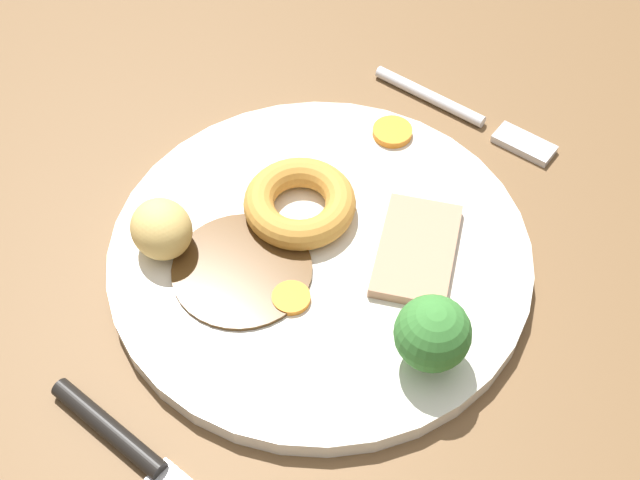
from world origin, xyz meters
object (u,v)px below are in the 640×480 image
Objects in this scene: carrot_coin_front at (291,298)px; carrot_coin_back at (392,132)px; dinner_plate at (320,256)px; yorkshire_pudding at (300,203)px; roast_potato_left at (161,229)px; fork at (467,115)px; broccoli_floret at (432,334)px; knife at (149,463)px; meat_slice_main at (417,250)px.

carrot_coin_back is (-15.95, -1.65, 0.06)cm from carrot_coin_front.
dinner_plate is 3.79cm from yorkshire_pudding.
roast_potato_left reaches higher than carrot_coin_back.
dinner_plate is 17.47cm from fork.
broccoli_floret is 0.27× the size of knife.
dinner_plate is 9.66× the size of carrot_coin_back.
carrot_coin_front is (-0.88, 9.26, -1.68)cm from roast_potato_left.
roast_potato_left is at bearing -24.32° from carrot_coin_back.
roast_potato_left is (5.18, -8.70, 2.59)cm from dinner_plate.
carrot_coin_back reaches higher than fork.
knife is (20.28, -6.06, -1.35)cm from meat_slice_main.
carrot_coin_back is at bearing 98.07° from knife.
meat_slice_main reaches higher than carrot_coin_front.
knife is (34.59, -2.89, 0.06)cm from fork.
meat_slice_main is at bearing 145.95° from carrot_coin_front.
fork is at bearing 148.85° from carrot_coin_back.
knife is at bearing -16.62° from meat_slice_main.
meat_slice_main is at bearing -72.77° from fork.
carrot_coin_front is at bearing -85.11° from broccoli_floret.
carrot_coin_front is (6.22, 3.34, -0.83)cm from yorkshire_pudding.
dinner_plate is at bearing 95.16° from knife.
knife is at bearing 6.62° from yorkshire_pudding.
roast_potato_left is at bearing 130.95° from knife.
broccoli_floret is at bearing 70.23° from dinner_plate.
fork is at bearing 175.31° from carrot_coin_front.
broccoli_floret reaches higher than roast_potato_left.
yorkshire_pudding is 1.75× the size of roast_potato_left.
roast_potato_left reaches higher than yorkshire_pudding.
meat_slice_main is at bearing 118.64° from dinner_plate.
meat_slice_main reaches higher than carrot_coin_back.
meat_slice_main is 21.21cm from knife.
carrot_coin_back is 0.19× the size of fork.
knife is at bearing -1.84° from dinner_plate.
yorkshire_pudding is 16.36cm from fork.
dinner_plate is at bearing -92.93° from fork.
meat_slice_main is 0.53× the size of fork.
yorkshire_pudding is (-1.91, -2.78, 1.73)cm from dinner_plate.
knife is at bearing -4.92° from carrot_coin_front.
carrot_coin_back is (-11.64, -1.09, 0.97)cm from dinner_plate.
carrot_coin_front reaches higher than knife.
carrot_coin_front reaches higher than dinner_plate.
knife is at bearing -90.02° from fork.
meat_slice_main is 0.44× the size of knife.
carrot_coin_back reaches higher than dinner_plate.
yorkshire_pudding is at bearing -124.49° from dinner_plate.
dinner_plate is 1.50× the size of knife.
broccoli_floret is (5.43, 12.57, 1.72)cm from yorkshire_pudding.
yorkshire_pudding is 7.11cm from carrot_coin_front.
roast_potato_left is at bearing -111.37° from fork.
yorkshire_pudding reaches higher than meat_slice_main.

